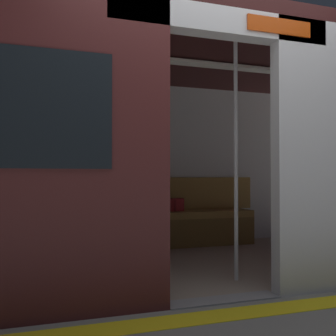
{
  "coord_description": "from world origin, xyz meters",
  "views": [
    {
      "loc": [
        1.43,
        2.8,
        0.92
      ],
      "look_at": [
        -0.03,
        -1.31,
        1.01
      ],
      "focal_mm": 44.54,
      "sensor_mm": 36.0,
      "label": 1
    }
  ],
  "objects_px": {
    "train_car": "(163,118)",
    "handbag": "(173,205)",
    "grab_pole_far": "(236,159)",
    "bench_seat": "(139,221)",
    "book": "(115,212)",
    "grab_pole_door": "(158,157)",
    "person_seated": "(146,196)"
  },
  "relations": [
    {
      "from": "train_car",
      "to": "grab_pole_door",
      "type": "height_order",
      "value": "train_car"
    },
    {
      "from": "handbag",
      "to": "grab_pole_far",
      "type": "xyz_separation_m",
      "value": [
        0.11,
        1.91,
        0.53
      ]
    },
    {
      "from": "grab_pole_door",
      "to": "person_seated",
      "type": "bearing_deg",
      "value": -103.43
    },
    {
      "from": "bench_seat",
      "to": "person_seated",
      "type": "bearing_deg",
      "value": 143.21
    },
    {
      "from": "grab_pole_door",
      "to": "bench_seat",
      "type": "bearing_deg",
      "value": -101.14
    },
    {
      "from": "handbag",
      "to": "grab_pole_door",
      "type": "relative_size",
      "value": 0.12
    },
    {
      "from": "bench_seat",
      "to": "grab_pole_far",
      "type": "xyz_separation_m",
      "value": [
        -0.39,
        1.83,
        0.73
      ]
    },
    {
      "from": "handbag",
      "to": "grab_pole_door",
      "type": "bearing_deg",
      "value": 66.73
    },
    {
      "from": "train_car",
      "to": "grab_pole_door",
      "type": "bearing_deg",
      "value": 69.13
    },
    {
      "from": "grab_pole_far",
      "to": "person_seated",
      "type": "bearing_deg",
      "value": -79.91
    },
    {
      "from": "handbag",
      "to": "book",
      "type": "height_order",
      "value": "handbag"
    },
    {
      "from": "bench_seat",
      "to": "handbag",
      "type": "xyz_separation_m",
      "value": [
        -0.49,
        -0.08,
        0.19
      ]
    },
    {
      "from": "handbag",
      "to": "train_car",
      "type": "bearing_deg",
      "value": 65.0
    },
    {
      "from": "handbag",
      "to": "bench_seat",
      "type": "bearing_deg",
      "value": 9.61
    },
    {
      "from": "train_car",
      "to": "book",
      "type": "height_order",
      "value": "train_car"
    },
    {
      "from": "grab_pole_far",
      "to": "book",
      "type": "bearing_deg",
      "value": -69.27
    },
    {
      "from": "handbag",
      "to": "grab_pole_far",
      "type": "distance_m",
      "value": 1.99
    },
    {
      "from": "grab_pole_far",
      "to": "bench_seat",
      "type": "bearing_deg",
      "value": -78.09
    },
    {
      "from": "train_car",
      "to": "grab_pole_far",
      "type": "height_order",
      "value": "train_car"
    },
    {
      "from": "bench_seat",
      "to": "grab_pole_door",
      "type": "relative_size",
      "value": 1.46
    },
    {
      "from": "handbag",
      "to": "person_seated",
      "type": "bearing_deg",
      "value": 17.76
    },
    {
      "from": "train_car",
      "to": "book",
      "type": "relative_size",
      "value": 29.09
    },
    {
      "from": "person_seated",
      "to": "grab_pole_far",
      "type": "bearing_deg",
      "value": 100.09
    },
    {
      "from": "bench_seat",
      "to": "book",
      "type": "relative_size",
      "value": 14.36
    },
    {
      "from": "grab_pole_door",
      "to": "grab_pole_far",
      "type": "distance_m",
      "value": 0.78
    },
    {
      "from": "person_seated",
      "to": "handbag",
      "type": "relative_size",
      "value": 4.58
    },
    {
      "from": "book",
      "to": "train_car",
      "type": "bearing_deg",
      "value": 128.69
    },
    {
      "from": "train_car",
      "to": "bench_seat",
      "type": "relative_size",
      "value": 2.03
    },
    {
      "from": "bench_seat",
      "to": "person_seated",
      "type": "relative_size",
      "value": 2.65
    },
    {
      "from": "train_car",
      "to": "person_seated",
      "type": "bearing_deg",
      "value": -96.75
    },
    {
      "from": "book",
      "to": "grab_pole_door",
      "type": "height_order",
      "value": "grab_pole_door"
    },
    {
      "from": "train_car",
      "to": "handbag",
      "type": "bearing_deg",
      "value": -115.0
    }
  ]
}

